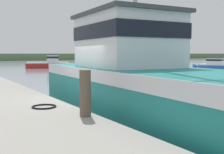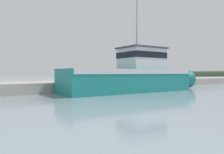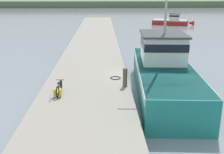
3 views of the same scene
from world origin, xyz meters
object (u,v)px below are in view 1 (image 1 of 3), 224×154
(boat_green_anchored, at_px, (50,63))
(boat_red_outer, at_px, (217,65))
(fishing_boat_main, at_px, (139,82))
(mooring_post, at_px, (85,93))

(boat_green_anchored, relative_size, boat_red_outer, 1.17)
(fishing_boat_main, relative_size, boat_red_outer, 2.06)
(boat_red_outer, height_order, mooring_post, mooring_post)
(boat_green_anchored, bearing_deg, fishing_boat_main, 7.23)
(fishing_boat_main, distance_m, boat_green_anchored, 35.86)
(boat_green_anchored, bearing_deg, mooring_post, 4.01)
(boat_green_anchored, height_order, boat_red_outer, boat_green_anchored)
(fishing_boat_main, relative_size, mooring_post, 11.94)
(fishing_boat_main, xyz_separation_m, boat_green_anchored, (8.88, 34.74, -0.61))
(mooring_post, bearing_deg, fishing_boat_main, 26.82)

